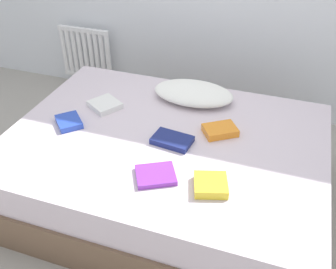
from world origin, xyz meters
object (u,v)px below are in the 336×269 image
Objects in this scene: textbook_navy at (172,140)px; textbook_blue at (69,122)px; textbook_orange at (220,130)px; textbook_purple at (156,175)px; textbook_yellow at (211,185)px; bed at (166,167)px; radiator at (86,54)px; textbook_white at (105,105)px; pillow at (193,93)px.

textbook_navy is 0.70m from textbook_blue.
textbook_blue is 0.91× the size of textbook_orange.
textbook_blue reaches higher than textbook_purple.
textbook_navy is at bearing -177.76° from textbook_orange.
textbook_yellow reaches higher than textbook_purple.
textbook_yellow reaches higher than bed.
textbook_blue is (-0.71, 0.29, 0.01)m from textbook_purple.
textbook_purple reaches higher than bed.
textbook_orange reaches higher than textbook_navy.
radiator is at bearing 111.32° from textbook_orange.
textbook_orange is (0.83, -0.05, 0.00)m from textbook_white.
textbook_blue is at bearing 147.10° from textbook_yellow.
textbook_purple is 1.04× the size of textbook_orange.
textbook_navy is (0.57, -0.24, -0.00)m from textbook_white.
textbook_white is at bearing -54.19° from radiator.
pillow reaches higher than textbook_yellow.
textbook_navy is 1.18× the size of textbook_orange.
textbook_blue is at bearing -64.73° from radiator.
textbook_blue is (-0.64, -0.08, 0.27)m from bed.
textbook_purple is (1.32, -1.57, 0.14)m from radiator.
textbook_orange reaches higher than textbook_white.
radiator is 2.06m from textbook_purple.
pillow reaches higher than textbook_blue.
textbook_yellow is (0.38, -0.36, 0.28)m from bed.
textbook_yellow is at bearing -117.23° from textbook_orange.
textbook_white is at bearing 110.43° from textbook_blue.
pillow is 2.72× the size of textbook_purple.
textbook_white and textbook_blue have the same top height.
textbook_yellow is at bearing -43.74° from bed.
pillow reaches higher than bed.
pillow reaches higher than textbook_navy.
textbook_navy is at bearing 117.89° from textbook_yellow.
bed is 9.50× the size of textbook_purple.
textbook_white is at bearing 142.20° from textbook_orange.
textbook_white is at bearing -151.33° from pillow.
bed is 11.57× the size of textbook_yellow.
radiator is at bearing 101.21° from textbook_purple.
textbook_yellow is at bearing -38.20° from textbook_navy.
textbook_blue is (0.60, -1.28, 0.14)m from radiator.
textbook_white is 1.06× the size of textbook_blue.
textbook_yellow reaches higher than textbook_orange.
textbook_white is (0.73, -1.01, 0.14)m from radiator.
textbook_purple is at bearing -50.05° from radiator.
textbook_white is 0.62m from textbook_navy.
textbook_white is at bearing 159.64° from bed.
radiator is 1.42m from textbook_blue.
textbook_blue is (-0.70, -0.03, 0.00)m from textbook_navy.
radiator is 1.89m from textbook_orange.
textbook_orange is at bearing 79.94° from textbook_yellow.
textbook_purple is at bearing -87.56° from pillow.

